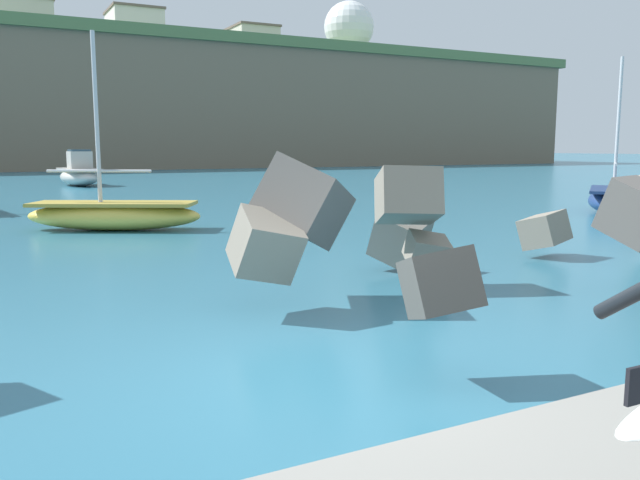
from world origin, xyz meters
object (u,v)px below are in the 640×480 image
boat_near_right (114,214)px  station_building_central (24,19)px  station_building_west (135,31)px  radar_dome (349,30)px  station_building_east (252,43)px  boat_near_left (79,174)px  boat_mid_left (613,199)px

boat_near_right → station_building_central: station_building_central is taller
station_building_west → station_building_central: 15.00m
radar_dome → station_building_central: bearing=-171.8°
station_building_east → station_building_west: bearing=179.1°
radar_dome → boat_near_right: bearing=-124.5°
boat_near_left → boat_mid_left: bearing=-60.2°
boat_near_left → station_building_west: station_building_west is taller
boat_mid_left → station_building_west: bearing=91.0°
station_building_central → station_building_west: bearing=23.3°
boat_near_right → station_building_east: 79.39m
boat_mid_left → radar_dome: 83.86m
radar_dome → station_building_east: (-16.74, -1.14, -3.39)m
station_building_west → radar_dome: bearing=1.5°
boat_near_right → station_building_central: size_ratio=0.88×
boat_near_left → station_building_east: size_ratio=0.64×
boat_near_left → station_building_central: 44.68m
station_building_west → station_building_central: station_building_west is taller
boat_near_right → station_building_central: 66.95m
boat_near_right → boat_mid_left: 17.45m
boat_mid_left → station_building_east: (15.26, 73.73, 16.67)m
station_building_east → radar_dome: bearing=3.9°
boat_near_right → boat_mid_left: boat_mid_left is taller
boat_near_left → station_building_east: station_building_east is taller
station_building_east → station_building_central: bearing=-169.4°
station_building_west → station_building_east: 16.57m
boat_near_left → station_building_west: size_ratio=0.60×
station_building_east → boat_near_left: bearing=-122.7°
boat_mid_left → radar_dome: radar_dome is taller
boat_near_right → station_building_east: bearing=65.3°
boat_near_left → station_building_central: station_building_central is taller
station_building_central → station_building_east: station_building_east is taller
boat_near_left → boat_near_right: bearing=-95.0°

